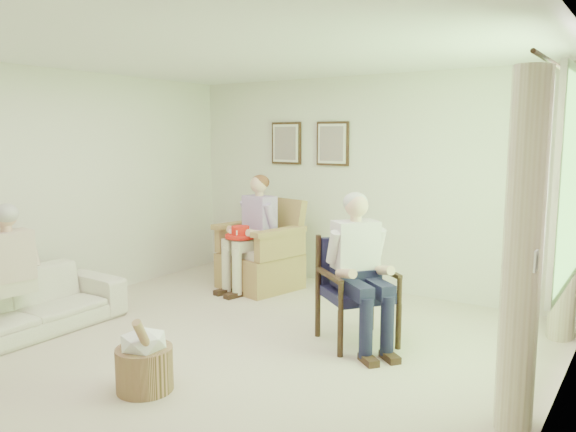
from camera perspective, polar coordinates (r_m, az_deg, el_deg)
The scene contains 18 objects.
floor at distance 4.97m, azimuth -6.94°, elevation -14.14°, with size 5.50×5.50×0.00m, color beige.
back_wall at distance 6.94m, azimuth 7.88°, elevation 3.30°, with size 5.00×0.04×2.60m, color silver.
left_wall at distance 6.55m, azimuth -23.97°, elevation 2.38°, with size 0.04×5.50×2.60m, color silver.
right_wall at distance 3.55m, azimuth 24.86°, elevation -2.05°, with size 0.04×5.50×2.60m, color silver.
ceiling at distance 4.66m, azimuth -7.52°, elevation 16.97°, with size 5.00×5.50×0.02m, color white.
window at distance 4.71m, azimuth 26.99°, elevation 3.66°, with size 0.13×2.50×1.63m.
curtain_left at distance 3.82m, azimuth 22.74°, elevation -3.54°, with size 0.34×0.34×2.30m, color beige.
curtain_right at distance 5.73m, azimuth 26.59°, elevation -0.03°, with size 0.34×0.34×2.30m, color beige.
framed_print_left at distance 7.46m, azimuth -0.20°, elevation 7.40°, with size 0.45×0.05×0.55m.
framed_print_right at distance 7.09m, azimuth 4.53°, elevation 7.34°, with size 0.45×0.05×0.55m.
wicker_armchair at distance 7.00m, azimuth -2.69°, elevation -4.46°, with size 0.86×0.86×1.10m.
wood_armchair at distance 5.23m, azimuth 7.49°, elevation -7.02°, with size 0.61×0.58×0.94m.
sofa at distance 5.94m, azimuth -25.77°, elevation -8.22°, with size 0.77×1.97×0.58m, color white.
person_wicker at distance 6.80m, azimuth -3.45°, elevation -0.86°, with size 0.40×0.63×1.38m.
person_dark at distance 5.03m, azimuth 6.75°, elevation -4.42°, with size 0.40×0.63×1.35m.
person_sofa at distance 5.79m, azimuth -27.03°, elevation -4.49°, with size 0.42×0.63×1.24m.
red_hat at distance 6.69m, azimuth -4.85°, elevation -1.79°, with size 0.37×0.37×0.14m.
hatbox at distance 4.42m, azimuth -14.39°, elevation -13.89°, with size 0.46×0.46×0.62m.
Camera 1 is at (3.03, -3.46, 1.89)m, focal length 35.00 mm.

